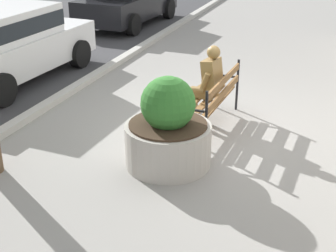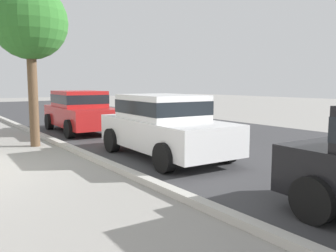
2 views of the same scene
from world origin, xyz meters
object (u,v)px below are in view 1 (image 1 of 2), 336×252
(parked_car_white, at_px, (7,42))
(concrete_planter, at_px, (168,131))
(bronze_statue_seated, at_px, (204,85))
(park_bench, at_px, (214,96))

(parked_car_white, bearing_deg, concrete_planter, -117.72)
(bronze_statue_seated, distance_m, parked_car_white, 4.57)
(bronze_statue_seated, bearing_deg, parked_car_white, 81.19)
(park_bench, bearing_deg, parked_car_white, 80.00)
(park_bench, xyz_separation_m, concrete_planter, (-1.52, 0.25, -0.03))
(concrete_planter, distance_m, parked_car_white, 5.07)
(concrete_planter, xyz_separation_m, parked_car_white, (2.35, 4.48, 0.32))
(concrete_planter, height_order, parked_car_white, parked_car_white)
(concrete_planter, bearing_deg, parked_car_white, 62.28)
(bronze_statue_seated, xyz_separation_m, concrete_planter, (-1.65, 0.04, -0.15))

